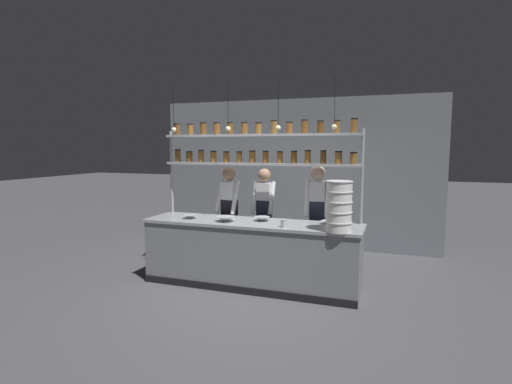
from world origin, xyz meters
TOP-DOWN VIEW (x-y plane):
  - ground_plane at (0.00, 0.00)m, footprint 40.00×40.00m
  - back_wall at (0.00, 2.49)m, footprint 5.48×0.12m
  - prep_counter at (0.00, -0.00)m, footprint 3.08×0.76m
  - spice_shelf_unit at (-0.00, 0.33)m, footprint 2.97×0.28m
  - chef_left at (-0.58, 0.58)m, footprint 0.39×0.31m
  - chef_center at (-0.08, 0.82)m, footprint 0.36×0.29m
  - chef_right at (0.80, 0.65)m, footprint 0.39×0.32m
  - container_stack at (1.25, -0.27)m, footprint 0.33×0.33m
  - prep_bowl_near_left at (-0.34, -0.12)m, footprint 0.27×0.27m
  - prep_bowl_center_front at (1.03, 0.16)m, footprint 0.17×0.17m
  - prep_bowl_center_back at (0.13, 0.09)m, footprint 0.22×0.22m
  - prep_bowl_near_right at (-0.92, -0.07)m, footprint 0.21×0.21m
  - serving_cup_front at (0.54, -0.23)m, footprint 0.08×0.08m
  - pendant_light_row at (-0.01, 0.00)m, footprint 2.40×0.07m

SIDE VIEW (x-z plane):
  - ground_plane at x=0.00m, z-range 0.00..0.00m
  - prep_counter at x=0.00m, z-range 0.00..0.92m
  - chef_center at x=-0.08m, z-range 0.12..1.74m
  - prep_bowl_center_front at x=1.03m, z-range 0.92..0.97m
  - chef_left at x=-0.58m, z-range 0.12..1.76m
  - prep_bowl_near_right at x=-0.92m, z-range 0.92..0.98m
  - prep_bowl_center_back at x=0.13m, z-range 0.92..0.98m
  - prep_bowl_near_left at x=-0.34m, z-range 0.92..0.99m
  - serving_cup_front at x=0.54m, z-range 0.92..1.02m
  - chef_right at x=0.80m, z-range 0.13..1.82m
  - container_stack at x=1.25m, z-range 0.92..1.55m
  - back_wall at x=0.00m, z-range 0.00..2.88m
  - spice_shelf_unit at x=0.00m, z-range 0.73..3.06m
  - pendant_light_row at x=-0.01m, z-range 1.91..2.57m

